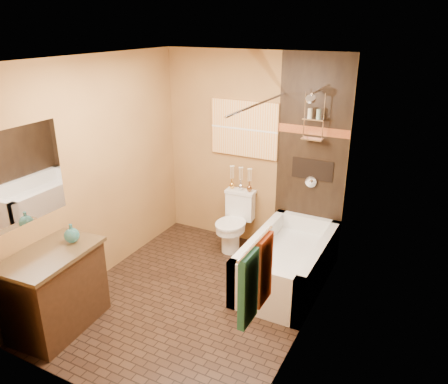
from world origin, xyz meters
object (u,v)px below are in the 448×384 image
Objects in this scene: toilet at (235,221)px; vanity at (55,290)px; bathtub at (288,265)px; sunset_painting at (244,129)px.

vanity is (-0.82, -2.22, 0.03)m from toilet.
bathtub is at bearing 41.19° from vanity.
bathtub is at bearing -38.87° from sunset_painting.
toilet is 0.78× the size of vanity.
sunset_painting is at bearing 85.94° from toilet.
toilet reaches higher than bathtub.
sunset_painting is 2.85m from vanity.
toilet is (-0.90, 0.47, 0.16)m from bathtub.
sunset_painting is at bearing 67.33° from vanity.
toilet is at bearing 152.41° from bathtub.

